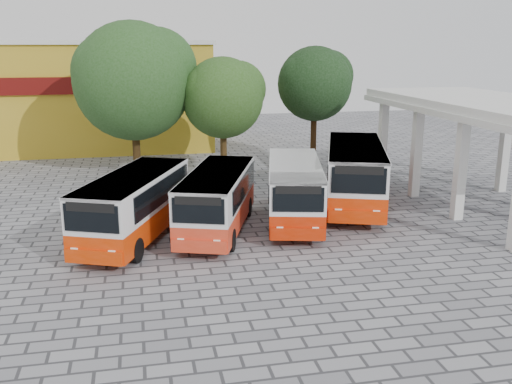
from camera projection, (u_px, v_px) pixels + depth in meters
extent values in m
plane|color=slate|center=(308.00, 243.00, 23.73)|extent=(90.00, 90.00, 0.00)
cube|color=silver|center=(383.00, 138.00, 34.60)|extent=(0.45, 0.45, 5.00)
cube|color=silver|center=(462.00, 135.00, 35.66)|extent=(0.45, 0.45, 5.00)
cube|color=silver|center=(490.00, 103.00, 28.30)|extent=(6.60, 15.60, 0.40)
cube|color=silver|center=(489.00, 110.00, 28.38)|extent=(6.80, 15.80, 0.30)
cube|color=#B2901D|center=(81.00, 97.00, 45.16)|extent=(20.00, 10.00, 8.00)
cube|color=#590C0A|center=(73.00, 86.00, 40.03)|extent=(20.00, 0.20, 1.20)
cube|color=silver|center=(76.00, 43.00, 44.12)|extent=(20.40, 10.40, 0.30)
cube|color=red|center=(135.00, 220.00, 23.99)|extent=(5.07, 7.97, 1.01)
cube|color=silver|center=(134.00, 192.00, 23.68)|extent=(5.07, 7.97, 1.41)
cube|color=silver|center=(133.00, 177.00, 23.52)|extent=(5.11, 7.99, 0.12)
cube|color=black|center=(105.00, 193.00, 23.45)|extent=(2.47, 5.86, 1.01)
cube|color=black|center=(162.00, 190.00, 23.91)|extent=(2.47, 5.86, 1.01)
cube|color=black|center=(134.00, 218.00, 20.03)|extent=(1.92, 0.84, 1.01)
cube|color=black|center=(133.00, 207.00, 19.92)|extent=(1.71, 0.75, 0.33)
cylinder|color=black|center=(108.00, 250.00, 21.51)|extent=(0.27, 0.96, 0.96)
cylinder|color=black|center=(164.00, 246.00, 21.93)|extent=(0.27, 0.96, 0.96)
cylinder|color=black|center=(113.00, 213.00, 26.24)|extent=(0.27, 0.96, 0.96)
cylinder|color=black|center=(158.00, 211.00, 26.65)|extent=(0.27, 0.96, 0.96)
cube|color=red|center=(218.00, 213.00, 25.03)|extent=(4.52, 7.74, 0.97)
cube|color=silver|center=(217.00, 187.00, 24.74)|extent=(4.52, 7.74, 1.36)
cube|color=silver|center=(217.00, 173.00, 24.58)|extent=(4.57, 7.75, 0.11)
cube|color=black|center=(191.00, 188.00, 24.51)|extent=(2.05, 5.80, 0.97)
cube|color=black|center=(243.00, 186.00, 24.96)|extent=(2.05, 5.80, 0.97)
cube|color=black|center=(231.00, 211.00, 21.20)|extent=(1.90, 0.70, 0.97)
cube|color=black|center=(231.00, 201.00, 21.11)|extent=(1.68, 0.63, 0.32)
cylinder|color=black|center=(202.00, 240.00, 22.65)|extent=(0.26, 0.93, 0.93)
cylinder|color=black|center=(251.00, 237.00, 23.04)|extent=(0.26, 0.93, 0.93)
cylinder|color=black|center=(190.00, 208.00, 27.21)|extent=(0.26, 0.93, 0.93)
cylinder|color=black|center=(231.00, 205.00, 27.61)|extent=(0.26, 0.93, 0.93)
cube|color=#BF1F00|center=(294.00, 203.00, 26.50)|extent=(4.00, 7.93, 1.00)
cube|color=silver|center=(295.00, 178.00, 26.20)|extent=(4.00, 7.93, 1.40)
cube|color=silver|center=(295.00, 164.00, 26.04)|extent=(4.04, 7.94, 0.11)
cube|color=black|center=(270.00, 179.00, 25.97)|extent=(1.52, 6.11, 1.00)
cube|color=black|center=(319.00, 177.00, 26.43)|extent=(1.52, 6.11, 1.00)
cube|color=black|center=(321.00, 199.00, 22.58)|extent=(2.00, 0.53, 1.00)
cube|color=black|center=(321.00, 189.00, 22.48)|extent=(1.77, 0.48, 0.32)
cylinder|color=black|center=(286.00, 229.00, 24.05)|extent=(0.27, 0.95, 0.95)
cylinder|color=black|center=(333.00, 226.00, 24.46)|extent=(0.27, 0.95, 0.95)
cylinder|color=black|center=(261.00, 199.00, 28.73)|extent=(0.27, 0.95, 0.95)
cylinder|color=black|center=(301.00, 197.00, 29.14)|extent=(0.27, 0.95, 0.95)
cube|color=red|center=(354.00, 187.00, 28.91)|extent=(5.36, 9.06, 1.14)
cube|color=silver|center=(355.00, 161.00, 28.56)|extent=(5.36, 9.06, 1.60)
cube|color=silver|center=(356.00, 147.00, 28.38)|extent=(5.41, 9.07, 0.13)
cube|color=black|center=(330.00, 162.00, 28.30)|extent=(2.45, 6.77, 1.14)
cube|color=black|center=(380.00, 160.00, 28.82)|extent=(2.45, 6.77, 1.14)
cube|color=black|center=(393.00, 180.00, 24.43)|extent=(2.22, 0.83, 1.14)
cube|color=black|center=(394.00, 170.00, 24.31)|extent=(1.96, 0.75, 0.37)
cylinder|color=black|center=(352.00, 213.00, 26.11)|extent=(0.30, 1.09, 1.09)
cylinder|color=black|center=(400.00, 210.00, 26.58)|extent=(0.30, 1.09, 1.09)
cylinder|color=black|center=(315.00, 184.00, 31.46)|extent=(0.30, 1.09, 1.09)
cylinder|color=black|center=(355.00, 182.00, 31.93)|extent=(0.30, 1.09, 1.09)
cylinder|color=#3B2710|center=(136.00, 140.00, 35.83)|extent=(0.48, 0.48, 4.39)
sphere|color=#1F4417|center=(133.00, 81.00, 34.92)|extent=(7.27, 7.27, 7.27)
sphere|color=#1F4417|center=(156.00, 69.00, 35.31)|extent=(5.09, 5.09, 5.09)
sphere|color=#1F4417|center=(111.00, 72.00, 34.34)|extent=(4.72, 4.72, 4.72)
cylinder|color=#453015|center=(224.00, 147.00, 36.01)|extent=(0.41, 0.41, 3.47)
sphere|color=#244814|center=(223.00, 98.00, 35.24)|extent=(5.03, 5.03, 5.03)
sphere|color=#244814|center=(238.00, 89.00, 35.60)|extent=(3.52, 3.52, 3.52)
sphere|color=#244814|center=(209.00, 92.00, 34.78)|extent=(3.27, 3.27, 3.27)
cylinder|color=#36200E|center=(313.00, 137.00, 38.83)|extent=(0.40, 0.40, 3.83)
sphere|color=black|center=(315.00, 84.00, 37.93)|extent=(4.95, 4.95, 4.95)
sphere|color=black|center=(328.00, 76.00, 38.29)|extent=(3.47, 3.47, 3.47)
sphere|color=black|center=(303.00, 78.00, 37.48)|extent=(3.22, 3.22, 3.22)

